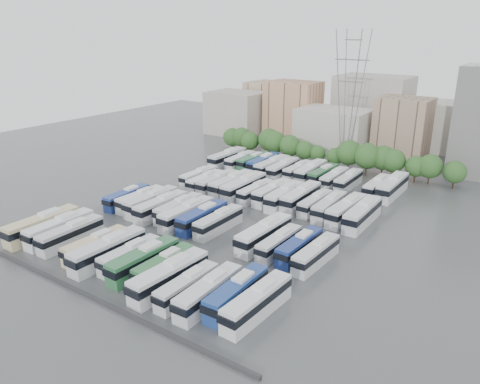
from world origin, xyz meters
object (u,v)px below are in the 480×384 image
Objects in this scene: bus_r1_s6 at (203,217)px; bus_r2_s9 at (301,197)px; electricity_pylon at (350,91)px; bus_r3_s10 at (348,180)px; bus_r3_s1 at (240,160)px; bus_r0_s12 at (237,293)px; bus_r2_s6 at (256,191)px; bus_r3_s6 at (298,170)px; bus_r1_s2 at (151,202)px; bus_r2_s4 at (232,184)px; bus_r0_s1 at (60,228)px; bus_r3_s7 at (311,171)px; bus_r0_s11 at (209,292)px; bus_r1_s3 at (161,206)px; bus_r2_s11 at (329,206)px; bus_r3_s12 at (377,186)px; bus_r2_s5 at (244,186)px; bus_r3_s8 at (323,174)px; bus_r0_s7 at (144,260)px; bus_r2_s7 at (272,192)px; bus_r0_s2 at (71,234)px; bus_r3_s13 at (392,187)px; bus_r2_s2 at (205,181)px; bus_r2_s8 at (284,196)px; bus_r3_s4 at (272,166)px; bus_r2_s13 at (362,214)px; bus_r1_s7 at (218,222)px; bus_r3_s0 at (227,158)px; bus_r1_s0 at (127,197)px; bus_r3_s3 at (263,163)px; bus_r1_s1 at (140,199)px; bus_r2_s1 at (199,176)px; bus_r1_s12 at (299,246)px; bus_r0_s8 at (164,265)px; bus_r0_s10 at (187,286)px; bus_r1_s5 at (187,214)px; bus_r0_s4 at (96,245)px; bus_r2_s12 at (346,210)px; bus_r0_s9 at (169,276)px; bus_r1_s4 at (178,208)px; bus_r1_s11 at (279,243)px.

bus_r1_s6 is 0.92× the size of bus_r2_s9.
electricity_pylon is 28.14m from bus_r3_s10.
bus_r0_s12 is at bearing -57.44° from bus_r3_s1.
bus_r2_s6 is 0.98× the size of bus_r3_s6.
bus_r1_s2 is 0.95× the size of bus_r2_s4.
bus_r2_s9 is at bearing -80.60° from electricity_pylon.
bus_r0_s1 is 1.00× the size of bus_r3_s7.
bus_r0_s11 is 32.40m from bus_r1_s3.
bus_r2_s11 is 17.53m from bus_r3_s12.
bus_r2_s5 is (-22.98, 35.13, 0.24)m from bus_r0_s12.
bus_r3_s8 is (13.05, 18.43, -0.25)m from bus_r2_s4.
bus_r0_s7 reaches higher than bus_r2_s7.
bus_r3_s13 is (36.24, 54.14, 0.25)m from bus_r0_s2.
bus_r2_s2 is at bearing -122.77° from bus_r3_s6.
bus_r2_s8 reaches higher than bus_r2_s2.
bus_r2_s2 is at bearing 101.51° from bus_r1_s3.
bus_r2_s6 is (-16.70, 36.84, -0.19)m from bus_r0_s11.
bus_r3_s13 reaches higher than bus_r2_s7.
bus_r1_s6 is 0.95× the size of bus_r3_s4.
bus_r3_s6 is (-23.25, 18.74, -0.33)m from bus_r2_s13.
bus_r1_s7 is 0.88× the size of bus_r3_s0.
bus_r3_s3 is at bearing 72.33° from bus_r1_s0.
bus_r0_s1 is 18.38m from bus_r1_s1.
bus_r2_s1 is 1.02× the size of bus_r2_s6.
bus_r2_s4 is (-26.34, 18.41, 0.29)m from bus_r1_s12.
bus_r2_s11 is at bearing 54.45° from bus_r1_s7.
bus_r2_s5 is (-10.00, 34.94, 0.38)m from bus_r0_s8.
bus_r0_s10 is 0.85× the size of bus_r1_s5.
bus_r2_s11 is at bearing 24.04° from bus_r1_s0.
bus_r3_s3 is at bearing 112.78° from bus_r0_s10.
bus_r2_s9 is at bearing 4.71° from bus_r2_s2.
bus_r0_s4 is at bearing -115.40° from bus_r3_s12.
bus_r3_s7 is (-9.86, 55.86, 0.28)m from bus_r0_s10.
bus_r3_s6 is at bearing 139.47° from bus_r2_s12.
bus_r0_s9 reaches higher than bus_r2_s7.
bus_r1_s4 is (-10.23, -55.08, -16.84)m from electricity_pylon.
bus_r3_s13 reaches higher than bus_r1_s6.
bus_r2_s11 is (3.24, 37.61, 0.16)m from bus_r0_s10.
electricity_pylon is 77.85m from bus_r0_s2.
bus_r3_s1 is at bearing -178.77° from bus_r3_s7.
bus_r0_s7 is 55.73m from bus_r3_s12.
bus_r3_s4 reaches higher than bus_r1_s2.
bus_r2_s4 is at bearing -174.45° from bus_r2_s7.
bus_r2_s1 is (-33.08, 38.03, -0.15)m from bus_r0_s11.
bus_r2_s1 is (-19.92, 18.71, -0.07)m from bus_r1_s7.
bus_r0_s1 is 51.26m from bus_r2_s12.
bus_r2_s4 is at bearing -49.84° from bus_r3_s0.
bus_r1_s11 is 0.94× the size of bus_r3_s10.
bus_r0_s7 is 0.94× the size of bus_r0_s9.
bus_r1_s0 is at bearing 179.38° from bus_r1_s11.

